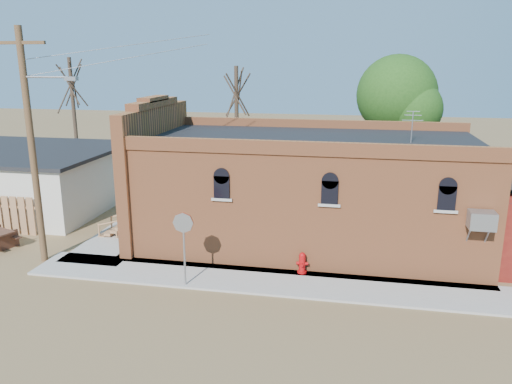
% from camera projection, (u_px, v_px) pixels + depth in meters
% --- Properties ---
extents(ground, '(120.00, 120.00, 0.00)m').
position_uv_depth(ground, '(237.00, 291.00, 17.38)').
color(ground, brown).
rests_on(ground, ground).
extents(sidewalk_south, '(19.00, 2.20, 0.08)m').
position_uv_depth(sidewalk_south, '(283.00, 282.00, 17.95)').
color(sidewalk_south, '#9E9991').
rests_on(sidewalk_south, ground).
extents(sidewalk_west, '(2.60, 10.00, 0.08)m').
position_uv_depth(sidewalk_west, '(139.00, 225.00, 24.23)').
color(sidewalk_west, '#9E9991').
rests_on(sidewalk_west, ground).
extents(brick_bar, '(16.40, 7.97, 6.30)m').
position_uv_depth(brick_bar, '(302.00, 190.00, 21.69)').
color(brick_bar, '#BB6439').
rests_on(brick_bar, ground).
extents(utility_pole, '(3.12, 0.26, 9.00)m').
position_uv_depth(utility_pole, '(33.00, 143.00, 18.81)').
color(utility_pole, '#48361D').
rests_on(utility_pole, ground).
extents(tree_bare_near, '(2.80, 2.80, 7.65)m').
position_uv_depth(tree_bare_near, '(236.00, 93.00, 28.75)').
color(tree_bare_near, '#443326').
rests_on(tree_bare_near, ground).
extents(tree_bare_far, '(2.80, 2.80, 8.16)m').
position_uv_depth(tree_bare_far, '(71.00, 84.00, 31.64)').
color(tree_bare_far, '#443326').
rests_on(tree_bare_far, ground).
extents(tree_leafy, '(4.40, 4.40, 8.15)m').
position_uv_depth(tree_leafy, '(397.00, 95.00, 27.57)').
color(tree_leafy, '#443326').
rests_on(tree_leafy, ground).
extents(fire_hydrant, '(0.46, 0.44, 0.81)m').
position_uv_depth(fire_hydrant, '(302.00, 263.00, 18.57)').
color(fire_hydrant, '#A5090B').
rests_on(fire_hydrant, sidewalk_south).
extents(stop_sign, '(0.72, 0.12, 2.67)m').
position_uv_depth(stop_sign, '(183.00, 230.00, 17.18)').
color(stop_sign, gray).
rests_on(stop_sign, sidewalk_south).
extents(trash_barrel, '(0.72, 0.72, 0.88)m').
position_uv_depth(trash_barrel, '(144.00, 227.00, 22.44)').
color(trash_barrel, '#1B558A').
rests_on(trash_barrel, sidewalk_west).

